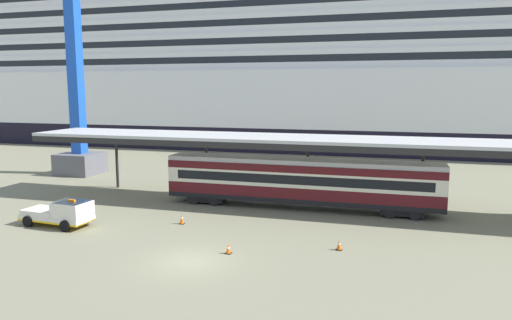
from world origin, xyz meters
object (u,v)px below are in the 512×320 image
Objects in this scene: cruise_ship at (310,68)px; traffic_cone_near at (228,249)px; traffic_cone_mid at (339,245)px; train_carriage at (300,181)px; service_truck at (62,213)px; dockside_crane at (78,28)px; traffic_cone_far at (182,219)px.

cruise_ship is 262.62× the size of traffic_cone_near.
traffic_cone_mid is (6.25, 2.49, 0.01)m from traffic_cone_near.
traffic_cone_near is (-1.99, -11.91, -2.00)m from train_carriage.
service_truck is 26.81m from dockside_crane.
service_truck is (-8.39, -52.89, -12.27)m from cruise_ship.
traffic_cone_near is 0.78× the size of traffic_cone_far.
train_carriage reaches higher than traffic_cone_near.
service_truck is 8.47m from traffic_cone_far.
traffic_cone_near is 36.15m from dockside_crane.
traffic_cone_mid is 0.01× the size of dockside_crane.
cruise_ship reaches higher than traffic_cone_far.
dockside_crane is (-11.55, 18.62, 15.44)m from service_truck.
train_carriage is 35.96× the size of traffic_cone_near.
train_carriage is 0.41× the size of dockside_crane.
traffic_cone_mid is (11.16, -52.50, -12.95)m from cruise_ship.
traffic_cone_near is 6.73m from traffic_cone_mid.
cruise_ship reaches higher than service_truck.
cruise_ship is at bearing 95.10° from traffic_cone_near.
train_carriage reaches higher than traffic_cone_far.
cruise_ship is 56.71m from traffic_cone_near.
train_carriage reaches higher than traffic_cone_mid.
traffic_cone_far is at bearing -136.77° from train_carriage.
service_truck is at bearing 171.03° from traffic_cone_near.
service_truck reaches higher than traffic_cone_far.
service_truck is at bearing -147.29° from train_carriage.
cruise_ship is 54.94m from service_truck.
cruise_ship is 7.30× the size of train_carriage.
traffic_cone_near is at bearing -39.83° from dockside_crane.
cruise_ship is 39.77m from dockside_crane.
dockside_crane reaches higher than train_carriage.
service_truck is 0.10× the size of dockside_crane.
service_truck is 6.76× the size of traffic_cone_far.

